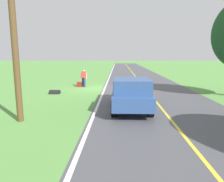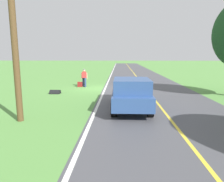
# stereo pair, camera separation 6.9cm
# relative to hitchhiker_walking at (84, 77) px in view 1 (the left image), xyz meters

# --- Properties ---
(ground_plane) EXTENTS (200.00, 200.00, 0.00)m
(ground_plane) POSITION_rel_hitchhiker_walking_xyz_m (-1.27, 1.00, -0.98)
(ground_plane) COLOR #568E42
(road_surface) EXTENTS (7.86, 120.00, 0.00)m
(road_surface) POSITION_rel_hitchhiker_walking_xyz_m (-5.83, 1.00, -0.98)
(road_surface) COLOR #47474C
(road_surface) RESTS_ON ground
(lane_edge_line) EXTENTS (0.16, 117.60, 0.00)m
(lane_edge_line) POSITION_rel_hitchhiker_walking_xyz_m (-2.08, 1.00, -0.98)
(lane_edge_line) COLOR silver
(lane_edge_line) RESTS_ON ground
(lane_centre_line) EXTENTS (0.14, 117.60, 0.00)m
(lane_centre_line) POSITION_rel_hitchhiker_walking_xyz_m (-5.83, 1.00, -0.98)
(lane_centre_line) COLOR gold
(lane_centre_line) RESTS_ON ground
(hitchhiker_walking) EXTENTS (0.62, 0.51, 1.75)m
(hitchhiker_walking) POSITION_rel_hitchhiker_walking_xyz_m (0.00, 0.00, 0.00)
(hitchhiker_walking) COLOR navy
(hitchhiker_walking) RESTS_ON ground
(suitcase_carried) EXTENTS (0.46, 0.21, 0.49)m
(suitcase_carried) POSITION_rel_hitchhiker_walking_xyz_m (0.42, 0.09, -0.73)
(suitcase_carried) COLOR maroon
(suitcase_carried) RESTS_ON ground
(pickup_truck_passing) EXTENTS (2.12, 5.41, 1.82)m
(pickup_truck_passing) POSITION_rel_hitchhiker_walking_xyz_m (-4.04, 8.34, -0.01)
(pickup_truck_passing) COLOR #2D4C84
(pickup_truck_passing) RESTS_ON ground
(utility_pole_roadside) EXTENTS (0.28, 0.28, 7.65)m
(utility_pole_roadside) POSITION_rel_hitchhiker_walking_xyz_m (1.21, 10.66, 2.85)
(utility_pole_roadside) COLOR brown
(utility_pole_roadside) RESTS_ON ground
(drainage_culvert) EXTENTS (0.80, 0.60, 0.60)m
(drainage_culvert) POSITION_rel_hitchhiker_walking_xyz_m (1.73, 3.70, -0.98)
(drainage_culvert) COLOR black
(drainage_culvert) RESTS_ON ground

